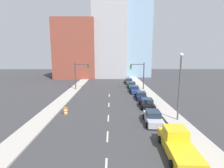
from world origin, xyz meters
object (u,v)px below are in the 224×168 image
object	(u,v)px
sedan_black	(147,103)
sedan_brown	(129,81)
traffic_barrel	(66,111)
sedan_navy	(141,95)
sedan_blue	(135,89)
sedan_teal	(132,85)
traffic_signal_right	(140,73)
street_lamp	(180,82)
sedan_silver	(153,118)
traffic_signal_left	(79,73)
pickup_truck_yellow	(178,144)

from	to	relation	value
sedan_black	sedan_brown	xyz separation A→B (m)	(-0.54, 23.30, 0.07)
traffic_barrel	sedan_navy	distance (m)	14.82
sedan_brown	traffic_barrel	bearing A→B (deg)	-116.23
sedan_brown	sedan_blue	bearing A→B (deg)	-92.56
sedan_navy	sedan_teal	world-z (taller)	sedan_teal
sedan_navy	sedan_teal	distance (m)	11.21
sedan_brown	traffic_signal_right	bearing A→B (deg)	-82.68
sedan_brown	street_lamp	bearing A→B (deg)	-86.68
sedan_silver	sedan_teal	world-z (taller)	sedan_teal
street_lamp	sedan_blue	xyz separation A→B (m)	(-3.11, 16.89, -4.17)
traffic_signal_right	sedan_brown	bearing A→B (deg)	100.23
sedan_teal	sedan_navy	bearing A→B (deg)	-86.48
traffic_signal_right	sedan_silver	size ratio (longest dim) A/B	1.40
traffic_signal_left	street_lamp	xyz separation A→B (m)	(15.82, -19.90, 0.78)
traffic_barrel	pickup_truck_yellow	world-z (taller)	pickup_truck_yellow
street_lamp	sedan_navy	xyz separation A→B (m)	(-2.64, 11.24, -4.23)
pickup_truck_yellow	sedan_black	bearing A→B (deg)	92.72
sedan_navy	sedan_brown	bearing A→B (deg)	94.34
traffic_barrel	sedan_teal	bearing A→B (deg)	59.73
traffic_signal_right	traffic_barrel	bearing A→B (deg)	-127.17
sedan_blue	sedan_brown	size ratio (longest dim) A/B	0.97
sedan_navy	sedan_brown	world-z (taller)	sedan_brown
traffic_barrel	sedan_silver	size ratio (longest dim) A/B	0.21
sedan_silver	sedan_black	xyz separation A→B (m)	(0.60, 6.55, -0.05)
pickup_truck_yellow	sedan_silver	distance (m)	6.62
traffic_barrel	sedan_black	world-z (taller)	sedan_black
traffic_barrel	sedan_brown	world-z (taller)	sedan_brown
sedan_black	sedan_brown	world-z (taller)	sedan_brown
traffic_signal_left	sedan_blue	world-z (taller)	traffic_signal_left
traffic_signal_right	sedan_silver	bearing A→B (deg)	-94.82
pickup_truck_yellow	sedan_teal	distance (m)	29.73
traffic_signal_left	traffic_barrel	world-z (taller)	traffic_signal_left
street_lamp	traffic_signal_left	bearing A→B (deg)	128.49
sedan_teal	sedan_brown	bearing A→B (deg)	92.54
sedan_black	sedan_blue	distance (m)	11.04
street_lamp	sedan_black	size ratio (longest dim) A/B	1.94
traffic_barrel	traffic_signal_left	bearing A→B (deg)	93.86
sedan_teal	pickup_truck_yellow	bearing A→B (deg)	-88.01
street_lamp	sedan_silver	world-z (taller)	street_lamp
traffic_signal_left	sedan_black	size ratio (longest dim) A/B	1.49
pickup_truck_yellow	sedan_brown	size ratio (longest dim) A/B	1.29
sedan_blue	sedan_brown	world-z (taller)	sedan_brown
sedan_teal	sedan_silver	bearing A→B (deg)	-89.07
traffic_signal_right	sedan_black	world-z (taller)	traffic_signal_right
traffic_signal_left	sedan_black	world-z (taller)	traffic_signal_left
traffic_signal_right	sedan_navy	size ratio (longest dim) A/B	1.46
traffic_signal_left	sedan_navy	bearing A→B (deg)	-33.30
street_lamp	sedan_teal	bearing A→B (deg)	97.74
traffic_barrel	street_lamp	world-z (taller)	street_lamp
traffic_signal_right	street_lamp	size ratio (longest dim) A/B	0.77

